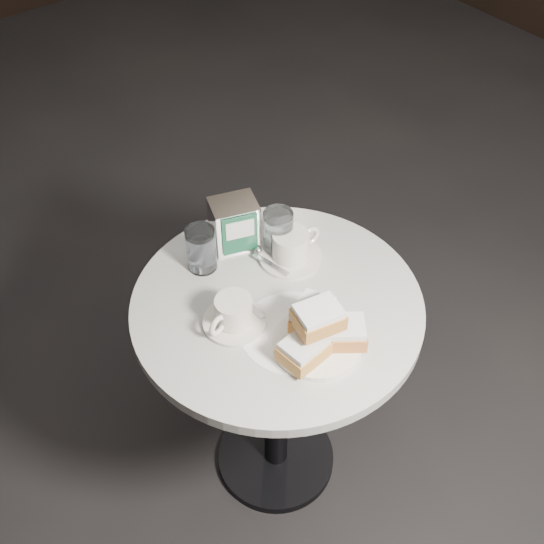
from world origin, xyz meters
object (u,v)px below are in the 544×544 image
(coffee_cup_left, at_px, (233,314))
(water_glass_left, at_px, (201,249))
(beignet_plate, at_px, (319,333))
(water_glass_right, at_px, (278,233))
(coffee_cup_right, at_px, (291,248))
(napkin_dispenser, at_px, (235,224))
(cafe_table, at_px, (277,353))

(coffee_cup_left, xyz_separation_m, water_glass_left, (0.05, 0.20, 0.02))
(water_glass_left, bearing_deg, beignet_plate, -80.07)
(coffee_cup_left, xyz_separation_m, water_glass_right, (0.23, 0.13, 0.03))
(coffee_cup_right, xyz_separation_m, napkin_dispenser, (-0.08, 0.13, 0.03))
(coffee_cup_right, relative_size, water_glass_left, 1.45)
(beignet_plate, bearing_deg, coffee_cup_left, 123.17)
(water_glass_left, bearing_deg, water_glass_right, -19.92)
(water_glass_right, bearing_deg, coffee_cup_right, -80.95)
(beignet_plate, xyz_separation_m, water_glass_right, (0.12, 0.30, 0.01))
(beignet_plate, xyz_separation_m, coffee_cup_right, (0.13, 0.26, -0.01))
(coffee_cup_right, xyz_separation_m, water_glass_left, (-0.19, 0.11, 0.02))
(coffee_cup_right, distance_m, water_glass_right, 0.05)
(beignet_plate, height_order, coffee_cup_left, beignet_plate)
(cafe_table, distance_m, water_glass_right, 0.31)
(water_glass_left, bearing_deg, cafe_table, -70.37)
(beignet_plate, distance_m, coffee_cup_left, 0.20)
(coffee_cup_right, bearing_deg, water_glass_left, 152.64)
(cafe_table, distance_m, napkin_dispenser, 0.35)
(water_glass_right, xyz_separation_m, napkin_dispenser, (-0.07, 0.09, 0.01))
(beignet_plate, height_order, water_glass_right, beignet_plate)
(beignet_plate, height_order, napkin_dispenser, napkin_dispenser)
(beignet_plate, distance_m, coffee_cup_right, 0.29)
(water_glass_right, bearing_deg, water_glass_left, 160.08)
(beignet_plate, relative_size, napkin_dispenser, 1.72)
(beignet_plate, distance_m, napkin_dispenser, 0.39)
(coffee_cup_left, xyz_separation_m, coffee_cup_right, (0.24, 0.09, 0.00))
(beignet_plate, bearing_deg, cafe_table, 86.70)
(cafe_table, height_order, water_glass_right, water_glass_right)
(cafe_table, xyz_separation_m, water_glass_right, (0.11, 0.14, 0.26))
(beignet_plate, height_order, coffee_cup_right, beignet_plate)
(beignet_plate, relative_size, water_glass_right, 1.94)
(cafe_table, height_order, coffee_cup_left, coffee_cup_left)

